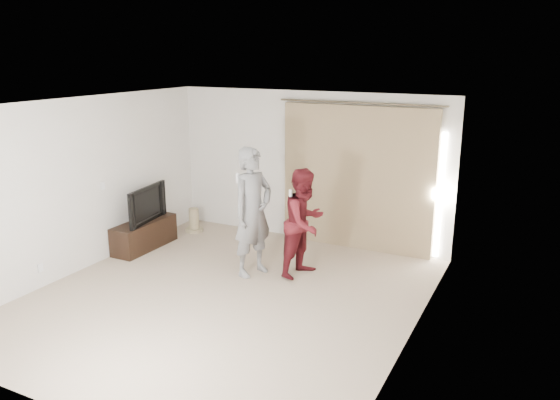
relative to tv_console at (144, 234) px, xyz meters
The scene contains 10 objects.
floor 2.50m from the tv_console, 24.49° to the right, with size 5.50×5.50×0.00m, color tan.
wall_back 3.03m from the tv_console, 37.18° to the left, with size 5.00×0.04×2.60m, color silver.
wall_left 1.50m from the tv_console, 102.83° to the right, with size 0.04×5.50×2.60m.
ceiling 3.43m from the tv_console, 24.49° to the right, with size 5.00×5.50×0.01m, color white.
curtain 3.71m from the tv_console, 27.41° to the left, with size 2.80×0.11×2.46m.
tv_console is the anchor object (origin of this frame).
tv 0.54m from the tv_console, ahead, with size 1.05×0.14×0.61m, color black.
scratching_post 1.14m from the tv_console, 78.62° to the left, with size 0.33×0.33×0.44m.
person_man 2.31m from the tv_console, ahead, with size 0.65×0.81×1.92m.
person_woman 2.95m from the tv_console, ahead, with size 0.79×0.91×1.62m.
Camera 1 is at (3.73, -5.75, 3.23)m, focal length 35.00 mm.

